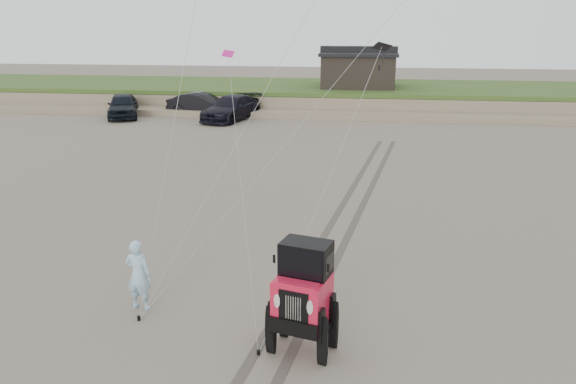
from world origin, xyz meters
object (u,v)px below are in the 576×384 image
at_px(jeep, 302,310).
at_px(cabin, 358,69).
at_px(truck_b, 201,104).
at_px(truck_a, 123,106).
at_px(man, 138,275).
at_px(truck_c, 231,108).

bearing_deg(jeep, cabin, 103.82).
bearing_deg(cabin, truck_b, -153.22).
xyz_separation_m(truck_a, jeep, (17.05, -29.82, 0.12)).
xyz_separation_m(cabin, man, (-4.96, -36.28, -2.29)).
bearing_deg(truck_a, truck_b, -2.62).
bearing_deg(truck_a, truck_c, -20.28).
bearing_deg(truck_a, jeep, -80.39).
bearing_deg(truck_b, truck_c, -115.30).
height_order(truck_b, man, man).
bearing_deg(truck_a, man, -86.07).
height_order(truck_a, jeep, jeep).
height_order(cabin, truck_c, cabin).
height_order(truck_c, man, man).
relative_size(truck_b, man, 2.78).
height_order(truck_a, man, man).
relative_size(truck_c, man, 3.23).
bearing_deg(jeep, man, 177.08).
xyz_separation_m(truck_c, jeep, (8.61, -29.80, 0.14)).
xyz_separation_m(truck_a, truck_c, (8.45, -0.02, -0.02)).
distance_m(truck_b, truck_c, 3.32).
bearing_deg(man, truck_b, -69.44).
bearing_deg(cabin, truck_c, -139.53).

